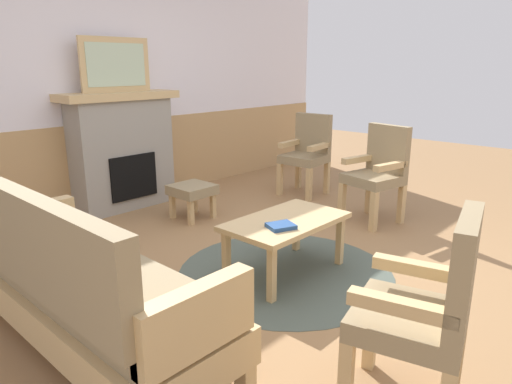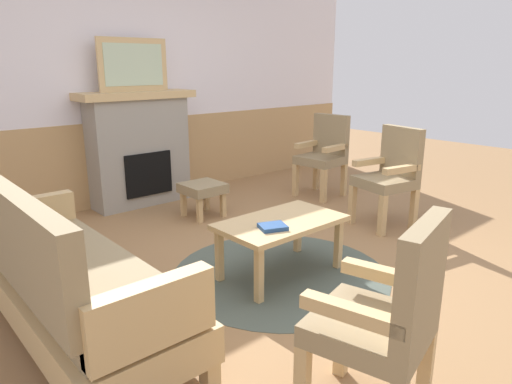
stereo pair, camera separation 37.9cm
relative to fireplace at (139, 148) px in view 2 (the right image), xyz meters
The scene contains 12 objects.
ground_plane 2.44m from the fireplace, 90.00° to the right, with size 14.00×14.00×0.00m, color #997047.
wall_back 0.70m from the fireplace, 90.00° to the left, with size 7.20×0.14×2.70m.
fireplace is the anchor object (origin of this frame).
framed_picture 0.91m from the fireplace, 90.00° to the left, with size 0.80×0.04×0.56m.
couch 2.82m from the fireplace, 125.86° to the right, with size 0.70×1.80×0.98m.
coffee_table 2.43m from the fireplace, 92.70° to the right, with size 0.96×0.56×0.44m.
round_rug 2.50m from the fireplace, 92.70° to the right, with size 1.67×1.67×0.01m, color #4C564C.
book_on_table 2.54m from the fireplace, 96.70° to the right, with size 0.18×0.16×0.03m, color navy.
footstool 0.97m from the fireplace, 73.49° to the right, with size 0.40×0.40×0.36m.
armchair_near_fireplace 2.19m from the fireplace, 31.78° to the right, with size 0.52×0.52×0.98m.
armchair_by_window_left 2.75m from the fireplace, 57.10° to the right, with size 0.57×0.57×0.98m.
armchair_front_left 3.89m from the fireplace, 102.60° to the right, with size 0.58×0.58×0.98m.
Camera 2 is at (-2.42, -2.39, 1.57)m, focal length 32.37 mm.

